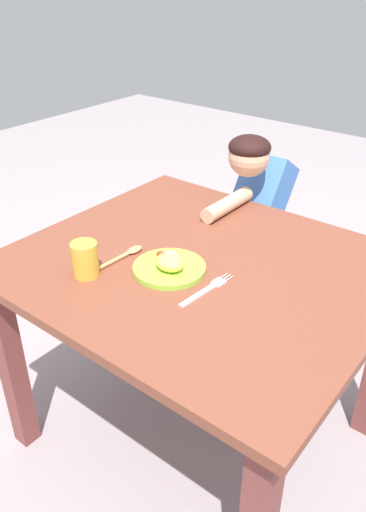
{
  "coord_description": "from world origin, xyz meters",
  "views": [
    {
      "loc": [
        0.77,
        -1.06,
        1.55
      ],
      "look_at": [
        -0.04,
        -0.03,
        0.77
      ],
      "focal_mm": 35.35,
      "sensor_mm": 36.0,
      "label": 1
    }
  ],
  "objects": [
    {
      "name": "ground_plane",
      "position": [
        0.0,
        0.0,
        0.0
      ],
      "size": [
        8.0,
        8.0,
        0.0
      ],
      "primitive_type": "plane",
      "color": "gray"
    },
    {
      "name": "dining_table",
      "position": [
        0.0,
        0.0,
        0.63
      ],
      "size": [
        1.1,
        0.97,
        0.75
      ],
      "color": "brown",
      "rests_on": "ground_plane"
    },
    {
      "name": "plate",
      "position": [
        -0.04,
        -0.1,
        0.77
      ],
      "size": [
        0.22,
        0.22,
        0.06
      ],
      "color": "#91C83B",
      "rests_on": "dining_table"
    },
    {
      "name": "fork",
      "position": [
        0.11,
        -0.11,
        0.76
      ],
      "size": [
        0.04,
        0.21,
        0.01
      ],
      "rotation": [
        0.0,
        0.0,
        1.49
      ],
      "color": "silver",
      "rests_on": "dining_table"
    },
    {
      "name": "spoon",
      "position": [
        -0.2,
        -0.12,
        0.76
      ],
      "size": [
        0.04,
        0.19,
        0.02
      ],
      "rotation": [
        0.0,
        0.0,
        1.52
      ],
      "color": "tan",
      "rests_on": "dining_table"
    },
    {
      "name": "drinking_cup",
      "position": [
        -0.22,
        -0.26,
        0.81
      ],
      "size": [
        0.08,
        0.08,
        0.1
      ],
      "primitive_type": "cylinder",
      "color": "gold",
      "rests_on": "dining_table"
    },
    {
      "name": "person",
      "position": [
        -0.14,
        0.61,
        0.52
      ],
      "size": [
        0.19,
        0.53,
        1.0
      ],
      "rotation": [
        0.0,
        0.0,
        3.14
      ],
      "color": "#4C4866",
      "rests_on": "ground_plane"
    }
  ]
}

